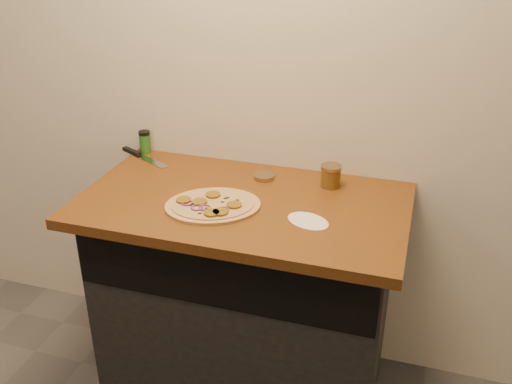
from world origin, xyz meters
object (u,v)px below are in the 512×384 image
(pizza, at_px, (212,205))
(salsa_jar, at_px, (331,176))
(spice_shaker, at_px, (145,142))
(chefs_knife, at_px, (141,156))

(pizza, height_order, salsa_jar, salsa_jar)
(spice_shaker, bearing_deg, salsa_jar, -6.63)
(salsa_jar, bearing_deg, pizza, -141.20)
(salsa_jar, height_order, spice_shaker, spice_shaker)
(pizza, bearing_deg, salsa_jar, 38.80)
(pizza, distance_m, salsa_jar, 0.47)
(spice_shaker, bearing_deg, pizza, -40.21)
(pizza, xyz_separation_m, salsa_jar, (0.37, 0.30, 0.04))
(chefs_knife, height_order, salsa_jar, salsa_jar)
(chefs_knife, distance_m, spice_shaker, 0.07)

